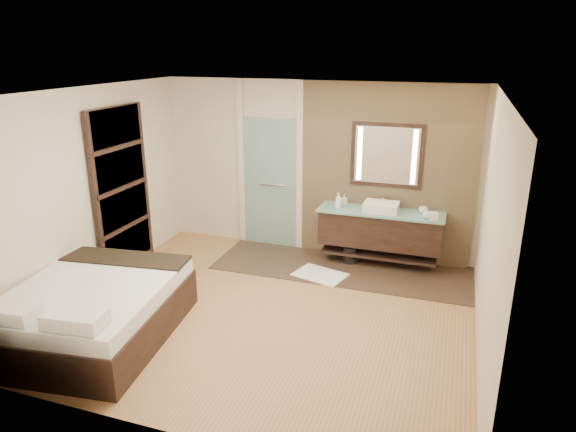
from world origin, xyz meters
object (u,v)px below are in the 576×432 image
(mirror_unit, at_px, (387,155))
(bed, at_px, (94,311))
(waste_bin, at_px, (350,254))
(vanity, at_px, (380,229))

(mirror_unit, distance_m, bed, 4.50)
(mirror_unit, distance_m, waste_bin, 1.60)
(mirror_unit, bearing_deg, bed, -129.67)
(mirror_unit, xyz_separation_m, waste_bin, (-0.42, -0.31, -1.51))
(vanity, distance_m, bed, 4.13)
(vanity, height_order, mirror_unit, mirror_unit)
(vanity, xyz_separation_m, bed, (-2.75, -3.08, -0.25))
(mirror_unit, relative_size, bed, 0.47)
(vanity, relative_size, mirror_unit, 1.75)
(vanity, distance_m, mirror_unit, 1.10)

